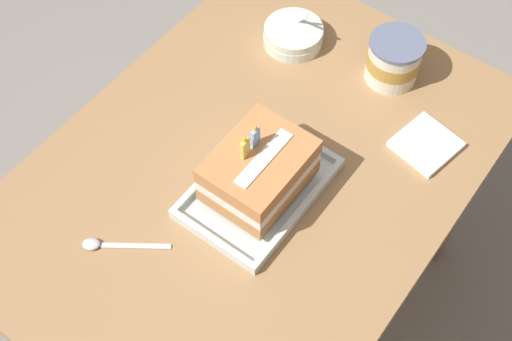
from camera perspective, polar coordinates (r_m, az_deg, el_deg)
name	(u,v)px	position (r m, az deg, el deg)	size (l,w,h in m)	color
ground_plane	(254,306)	(1.96, -0.16, -11.39)	(8.00, 8.00, 0.00)	gray
dining_table	(254,196)	(1.42, -0.21, -2.19)	(1.05, 0.75, 0.72)	#9E754C
foil_tray	(259,189)	(1.29, 0.23, -1.57)	(0.29, 0.20, 0.02)	silver
birthday_cake	(259,170)	(1.23, 0.24, 0.03)	(0.19, 0.15, 0.15)	#C27E48
bowl_stack	(293,35)	(1.52, 3.18, 11.36)	(0.13, 0.13, 0.10)	silver
ice_cream_tub	(394,59)	(1.46, 11.57, 9.20)	(0.12, 0.12, 0.10)	silver
serving_spoon_near_tray	(103,245)	(1.26, -12.80, -6.12)	(0.11, 0.14, 0.01)	silver
napkin_pile	(426,144)	(1.39, 14.18, 2.16)	(0.13, 0.13, 0.01)	white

